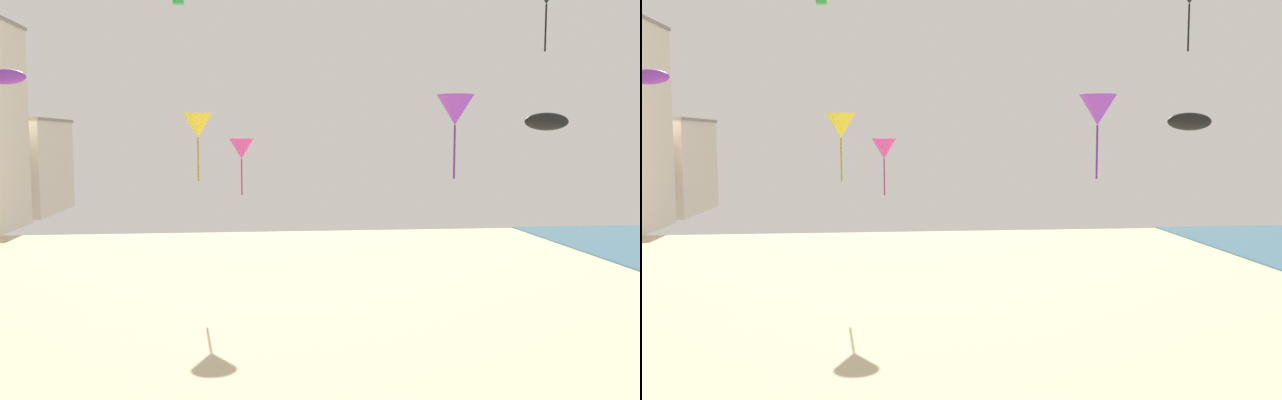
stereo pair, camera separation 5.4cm
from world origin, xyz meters
The scene contains 5 objects.
kite_black_parafoil centered at (12.41, 27.18, 8.89)m, with size 1.83×0.51×0.71m.
kite_purple_parafoil centered at (-11.66, 37.74, 11.33)m, with size 1.99×0.55×0.78m.
kite_purple_delta centered at (7.63, 23.89, 9.20)m, with size 1.27×1.27×2.88m.
kite_magenta_delta centered at (0.34, 25.94, 7.86)m, with size 0.91×0.91×2.06m.
kite_yellow_delta centered at (-2.11, 38.82, 8.88)m, with size 1.64×1.64×3.72m.
Camera 1 is at (0.52, 1.16, 8.31)m, focal length 38.12 mm.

